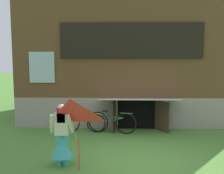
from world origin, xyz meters
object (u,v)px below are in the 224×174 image
Objects in this scene: kite at (70,119)px; bicycle_green at (112,122)px; bicycle_yellow at (83,123)px; person at (62,140)px.

bicycle_green is at bearing 76.00° from kite.
kite reaches higher than bicycle_green.
kite is at bearing -91.58° from bicycle_green.
bicycle_yellow is at bearing -170.65° from bicycle_green.
person is at bearing -90.55° from bicycle_yellow.
person is at bearing -99.82° from bicycle_green.
kite is 3.55m from bicycle_yellow.
bicycle_green is at bearing 78.81° from person.
kite is 3.58m from bicycle_green.
bicycle_green is 1.08× the size of bicycle_yellow.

